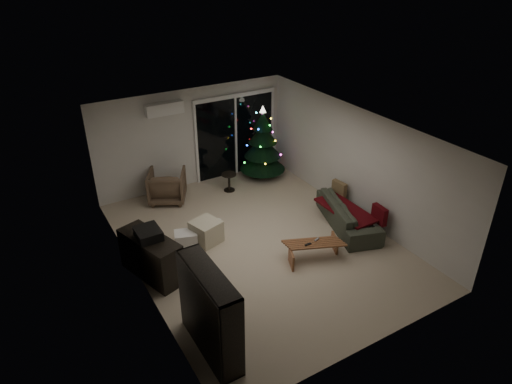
# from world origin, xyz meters

# --- Properties ---
(room) EXTENTS (6.50, 7.51, 2.60)m
(room) POSITION_xyz_m (0.46, 1.49, 1.02)
(room) COLOR beige
(room) RESTS_ON ground
(bookshelf) EXTENTS (0.51, 1.48, 1.45)m
(bookshelf) POSITION_xyz_m (-2.25, -2.04, 0.72)
(bookshelf) COLOR black
(bookshelf) RESTS_ON floor
(media_cabinet) EXTENTS (0.88, 1.43, 0.84)m
(media_cabinet) POSITION_xyz_m (-2.25, 0.14, 0.42)
(media_cabinet) COLOR black
(media_cabinet) RESTS_ON floor
(stereo) EXTENTS (0.42, 0.50, 0.18)m
(stereo) POSITION_xyz_m (-2.25, 0.14, 0.92)
(stereo) COLOR black
(stereo) RESTS_ON media_cabinet
(armchair) EXTENTS (1.14, 1.15, 0.78)m
(armchair) POSITION_xyz_m (-0.97, 2.70, 0.39)
(armchair) COLOR #473428
(armchair) RESTS_ON floor
(ottoman) EXTENTS (0.67, 0.67, 0.48)m
(ottoman) POSITION_xyz_m (-0.91, 0.62, 0.24)
(ottoman) COLOR #C2B79B
(ottoman) RESTS_ON floor
(cardboard_box_a) EXTENTS (0.54, 0.47, 0.32)m
(cardboard_box_a) POSITION_xyz_m (-1.34, 0.69, 0.16)
(cardboard_box_a) COLOR white
(cardboard_box_a) RESTS_ON floor
(cardboard_box_b) EXTENTS (0.47, 0.46, 0.26)m
(cardboard_box_b) POSITION_xyz_m (-0.67, 0.88, 0.13)
(cardboard_box_b) COLOR white
(cardboard_box_b) RESTS_ON floor
(side_table) EXTENTS (0.47, 0.47, 0.47)m
(side_table) POSITION_xyz_m (0.55, 2.39, 0.23)
(side_table) COLOR black
(side_table) RESTS_ON floor
(floor_lamp) EXTENTS (0.27, 0.27, 1.66)m
(floor_lamp) POSITION_xyz_m (-0.72, 3.45, 0.83)
(floor_lamp) COLOR black
(floor_lamp) RESTS_ON floor
(sofa) EXTENTS (1.38, 2.16, 0.59)m
(sofa) POSITION_xyz_m (2.05, -0.40, 0.29)
(sofa) COLOR #3F4735
(sofa) RESTS_ON floor
(sofa_throw) EXTENTS (0.63, 1.45, 0.05)m
(sofa_throw) POSITION_xyz_m (1.95, -0.40, 0.43)
(sofa_throw) COLOR #480614
(sofa_throw) RESTS_ON sofa
(cushion_a) EXTENTS (0.15, 0.40, 0.39)m
(cushion_a) POSITION_xyz_m (2.30, 0.25, 0.53)
(cushion_a) COLOR olive
(cushion_a) RESTS_ON sofa
(cushion_b) EXTENTS (0.14, 0.39, 0.39)m
(cushion_b) POSITION_xyz_m (2.30, -1.05, 0.53)
(cushion_b) COLOR #480614
(cushion_b) RESTS_ON sofa
(coffee_table) EXTENTS (1.19, 0.79, 0.36)m
(coffee_table) POSITION_xyz_m (0.68, -0.97, 0.18)
(coffee_table) COLOR #994E2B
(coffee_table) RESTS_ON floor
(remote_a) EXTENTS (0.14, 0.04, 0.02)m
(remote_a) POSITION_xyz_m (0.53, -0.97, 0.37)
(remote_a) COLOR black
(remote_a) RESTS_ON coffee_table
(remote_b) EXTENTS (0.14, 0.08, 0.02)m
(remote_b) POSITION_xyz_m (0.78, -0.92, 0.37)
(remote_b) COLOR slate
(remote_b) RESTS_ON coffee_table
(christmas_tree) EXTENTS (1.26, 1.26, 1.95)m
(christmas_tree) POSITION_xyz_m (1.70, 2.67, 0.98)
(christmas_tree) COLOR black
(christmas_tree) RESTS_ON floor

